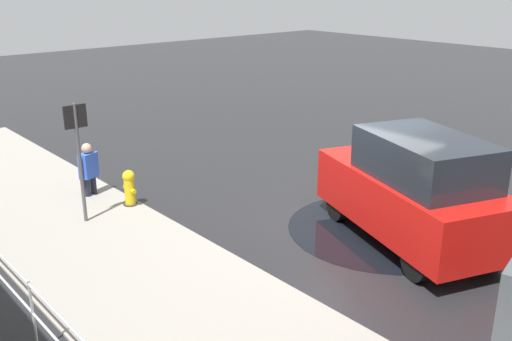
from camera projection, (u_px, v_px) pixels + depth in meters
ground_plane at (347, 222)px, 11.27m from camera, size 60.00×60.00×0.00m
kerb_strip at (167, 296)px, 8.65m from camera, size 24.00×3.20×0.04m
moving_hatchback at (413, 189)px, 10.12m from camera, size 4.25×2.93×2.06m
fire_hydrant at (130, 189)px, 11.94m from camera, size 0.42×0.31×0.80m
pedestrian at (89, 167)px, 12.38m from camera, size 0.34×0.54×1.22m
sign_post at (78, 146)px, 10.75m from camera, size 0.07×0.44×2.40m
puddle_patch at (382, 229)px, 10.97m from camera, size 3.61×3.61×0.01m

